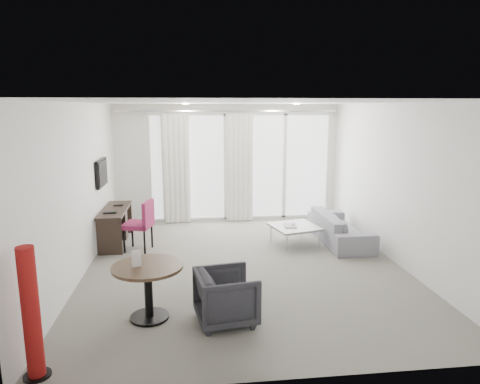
{
  "coord_description": "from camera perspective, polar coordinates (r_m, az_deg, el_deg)",
  "views": [
    {
      "loc": [
        -0.83,
        -6.54,
        2.53
      ],
      "look_at": [
        0.0,
        0.6,
        1.1
      ],
      "focal_mm": 32.0,
      "sensor_mm": 36.0,
      "label": 1
    }
  ],
  "objects": [
    {
      "name": "remote",
      "position": [
        8.06,
        7.15,
        -4.45
      ],
      "size": [
        0.08,
        0.15,
        0.02
      ],
      "primitive_type": null,
      "rotation": [
        0.0,
        0.0,
        -0.26
      ],
      "color": "black",
      "rests_on": "coffee_table"
    },
    {
      "name": "red_lamp",
      "position": [
        4.55,
        -26.09,
        -14.35
      ],
      "size": [
        0.29,
        0.29,
        1.3
      ],
      "primitive_type": "cylinder",
      "rotation": [
        0.0,
        0.0,
        0.13
      ],
      "color": "maroon",
      "rests_on": "floor"
    },
    {
      "name": "window_panel",
      "position": [
        9.68,
        0.13,
        3.35
      ],
      "size": [
        4.0,
        0.02,
        2.38
      ],
      "primitive_type": null,
      "color": "white",
      "rests_on": "ground"
    },
    {
      "name": "curtain_track",
      "position": [
        9.39,
        -1.6,
        10.76
      ],
      "size": [
        4.8,
        0.04,
        0.04
      ],
      "primitive_type": null,
      "color": "#B2B2B7",
      "rests_on": "ceiling"
    },
    {
      "name": "desk",
      "position": [
        8.39,
        -16.24,
        -4.39
      ],
      "size": [
        0.44,
        1.42,
        0.66
      ],
      "primitive_type": null,
      "color": "black",
      "rests_on": "floor"
    },
    {
      "name": "downlight_b",
      "position": [
        8.39,
        7.53,
        11.57
      ],
      "size": [
        0.12,
        0.12,
        0.02
      ],
      "primitive_type": "cylinder",
      "color": "#FFE0B2",
      "rests_on": "ceiling"
    },
    {
      "name": "curtain_left",
      "position": [
        9.46,
        -8.52,
        3.04
      ],
      "size": [
        0.6,
        0.2,
        2.38
      ],
      "primitive_type": null,
      "color": "silver",
      "rests_on": "ground"
    },
    {
      "name": "wall_left",
      "position": [
        6.86,
        -20.61,
        0.2
      ],
      "size": [
        0.0,
        6.0,
        2.6
      ],
      "primitive_type": "cube",
      "color": "silver",
      "rests_on": "ground"
    },
    {
      "name": "floor",
      "position": [
        7.06,
        0.57,
        -9.75
      ],
      "size": [
        5.0,
        6.0,
        0.0
      ],
      "primitive_type": "cube",
      "color": "slate",
      "rests_on": "ground"
    },
    {
      "name": "rattan_chair_a",
      "position": [
        10.72,
        2.84,
        -0.22
      ],
      "size": [
        0.61,
        0.61,
        0.81
      ],
      "primitive_type": null,
      "rotation": [
        0.0,
        0.0,
        -0.12
      ],
      "color": "brown",
      "rests_on": "terrace_slab"
    },
    {
      "name": "ceiling",
      "position": [
        6.59,
        0.62,
        11.87
      ],
      "size": [
        5.0,
        6.0,
        0.0
      ],
      "primitive_type": "cube",
      "color": "white",
      "rests_on": "ground"
    },
    {
      "name": "tv",
      "position": [
        8.23,
        -17.96,
        2.47
      ],
      "size": [
        0.05,
        0.8,
        0.5
      ],
      "primitive_type": null,
      "color": "black",
      "rests_on": "wall_left"
    },
    {
      "name": "wall_front",
      "position": [
        3.83,
        6.3,
        -7.49
      ],
      "size": [
        5.0,
        0.0,
        2.6
      ],
      "primitive_type": "cube",
      "color": "silver",
      "rests_on": "ground"
    },
    {
      "name": "menu_card",
      "position": [
        5.25,
        -13.61,
        -9.22
      ],
      "size": [
        0.11,
        0.05,
        0.2
      ],
      "primitive_type": null,
      "rotation": [
        0.0,
        0.0,
        0.29
      ],
      "color": "white",
      "rests_on": "round_table"
    },
    {
      "name": "rattan_chair_b",
      "position": [
        11.46,
        9.49,
        0.2
      ],
      "size": [
        0.56,
        0.56,
        0.73
      ],
      "primitive_type": null,
      "rotation": [
        0.0,
        0.0,
        -0.13
      ],
      "color": "brown",
      "rests_on": "terrace_slab"
    },
    {
      "name": "rattan_table",
      "position": [
        10.62,
        7.54,
        -1.36
      ],
      "size": [
        0.47,
        0.47,
        0.46
      ],
      "primitive_type": null,
      "rotation": [
        0.0,
        0.0,
        -0.03
      ],
      "color": "brown",
      "rests_on": "terrace_slab"
    },
    {
      "name": "downlight_a",
      "position": [
        8.14,
        -7.28,
        11.59
      ],
      "size": [
        0.12,
        0.12,
        0.02
      ],
      "primitive_type": "cylinder",
      "color": "#FFE0B2",
      "rests_on": "ceiling"
    },
    {
      "name": "curtain_right",
      "position": [
        9.51,
        -0.05,
        3.21
      ],
      "size": [
        0.6,
        0.2,
        2.38
      ],
      "primitive_type": null,
      "color": "silver",
      "rests_on": "ground"
    },
    {
      "name": "coffee_table",
      "position": [
        8.08,
        7.3,
        -5.73
      ],
      "size": [
        0.99,
        0.99,
        0.36
      ],
      "primitive_type": null,
      "rotation": [
        0.0,
        0.0,
        0.25
      ],
      "color": "gray",
      "rests_on": "floor"
    },
    {
      "name": "terrace_slab",
      "position": [
        11.39,
        -0.77,
        -1.9
      ],
      "size": [
        5.6,
        3.0,
        0.12
      ],
      "primitive_type": "cube",
      "color": "#4D4D50",
      "rests_on": "ground"
    },
    {
      "name": "wall_right",
      "position": [
        7.44,
        20.07,
        1.05
      ],
      "size": [
        0.0,
        6.0,
        2.6
      ],
      "primitive_type": "cube",
      "color": "silver",
      "rests_on": "ground"
    },
    {
      "name": "sofa",
      "position": [
        8.4,
        13.17,
        -4.62
      ],
      "size": [
        0.74,
        1.89,
        0.55
      ],
      "primitive_type": "imported",
      "rotation": [
        0.0,
        0.0,
        1.57
      ],
      "color": "gray",
      "rests_on": "floor"
    },
    {
      "name": "balustrade",
      "position": [
        12.7,
        -1.45,
        2.04
      ],
      "size": [
        5.5,
        0.06,
        1.05
      ],
      "primitive_type": null,
      "color": "#B2B2B7",
      "rests_on": "terrace_slab"
    },
    {
      "name": "desk_chair",
      "position": [
        7.85,
        -13.48,
        -4.38
      ],
      "size": [
        0.6,
        0.58,
        0.91
      ],
      "primitive_type": null,
      "rotation": [
        0.0,
        0.0,
        -0.26
      ],
      "color": "maroon",
      "rests_on": "floor"
    },
    {
      "name": "round_table",
      "position": [
        5.41,
        -12.1,
        -12.9
      ],
      "size": [
        0.98,
        0.98,
        0.68
      ],
      "primitive_type": null,
      "rotation": [
        0.0,
        0.0,
        -0.17
      ],
      "color": "#3F2C1C",
      "rests_on": "floor"
    },
    {
      "name": "tub_armchair",
      "position": [
        5.23,
        -1.84,
        -13.78
      ],
      "size": [
        0.79,
        0.78,
        0.63
      ],
      "primitive_type": "imported",
      "rotation": [
        0.0,
        0.0,
        1.72
      ],
      "color": "#26262B",
      "rests_on": "floor"
    },
    {
      "name": "magazine",
      "position": [
        7.99,
        6.73,
        -4.58
      ],
      "size": [
        0.25,
        0.3,
        0.02
      ],
      "primitive_type": null,
      "rotation": [
        0.0,
        0.0,
        -0.16
      ],
      "color": "gray",
      "rests_on": "coffee_table"
    },
    {
      "name": "window_frame",
      "position": [
        9.67,
        0.14,
        3.34
      ],
      "size": [
        4.1,
        0.06,
        2.44
      ],
      "primitive_type": null,
      "color": "white",
      "rests_on": "ground"
    }
  ]
}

